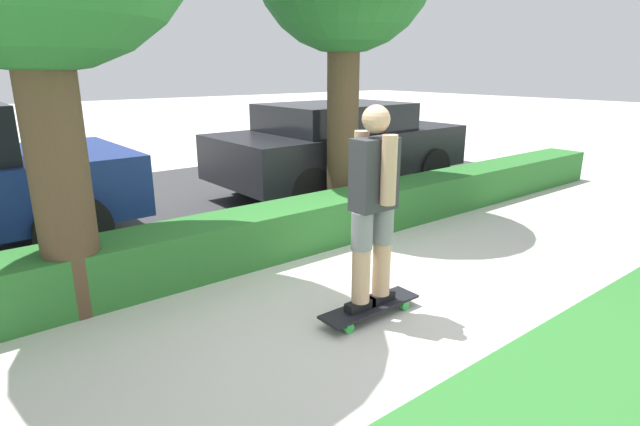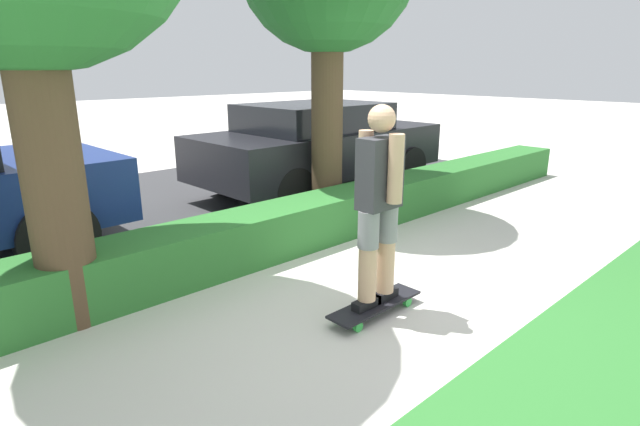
# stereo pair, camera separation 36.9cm
# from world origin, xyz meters

# --- Properties ---
(ground_plane) EXTENTS (60.00, 60.00, 0.00)m
(ground_plane) POSITION_xyz_m (0.00, 0.00, 0.00)
(ground_plane) COLOR beige
(street_asphalt) EXTENTS (12.89, 5.00, 0.01)m
(street_asphalt) POSITION_xyz_m (0.00, 4.20, 0.00)
(street_asphalt) COLOR #38383A
(street_asphalt) RESTS_ON ground_plane
(hedge_row) EXTENTS (12.89, 0.60, 0.51)m
(hedge_row) POSITION_xyz_m (0.00, 1.60, 0.25)
(hedge_row) COLOR #2D702D
(hedge_row) RESTS_ON ground_plane
(skateboard) EXTENTS (0.90, 0.24, 0.10)m
(skateboard) POSITION_xyz_m (-0.02, -0.07, 0.08)
(skateboard) COLOR black
(skateboard) RESTS_ON ground_plane
(skater_person) EXTENTS (0.48, 0.41, 1.58)m
(skater_person) POSITION_xyz_m (-0.02, -0.07, 0.94)
(skater_person) COLOR black
(skater_person) RESTS_ON skateboard
(parked_car_middle) EXTENTS (4.15, 1.86, 1.40)m
(parked_car_middle) POSITION_xyz_m (2.56, 3.36, 0.76)
(parked_car_middle) COLOR black
(parked_car_middle) RESTS_ON ground_plane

